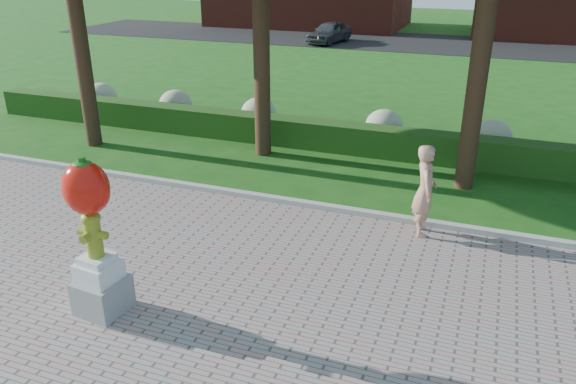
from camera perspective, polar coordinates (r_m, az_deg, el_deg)
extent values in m
plane|color=#184E13|center=(10.24, -5.23, -8.02)|extent=(100.00, 100.00, 0.00)
cube|color=#ADADA5|center=(12.65, 0.57, -1.07)|extent=(40.00, 0.18, 0.15)
cube|color=#1C3F12|center=(16.10, 5.46, 5.56)|extent=(24.00, 0.70, 0.80)
ellipsoid|color=#A0A77F|center=(20.97, -18.47, 9.14)|extent=(1.10, 1.10, 0.99)
ellipsoid|color=#A0A77F|center=(19.26, -11.34, 8.69)|extent=(1.10, 1.10, 0.99)
ellipsoid|color=#A0A77F|center=(17.91, -3.02, 7.99)|extent=(1.10, 1.10, 0.99)
ellipsoid|color=#A0A77F|center=(16.78, 9.71, 6.61)|extent=(1.10, 1.10, 0.99)
ellipsoid|color=#A0A77F|center=(16.52, 19.98, 5.25)|extent=(1.10, 1.10, 0.99)
cube|color=black|center=(36.42, 14.57, 14.41)|extent=(50.00, 8.00, 0.02)
cylinder|color=black|center=(16.94, -20.55, 15.41)|extent=(0.44, 0.44, 6.72)
cylinder|color=black|center=(15.19, -2.73, 14.96)|extent=(0.44, 0.44, 6.16)
cylinder|color=black|center=(13.43, 19.26, 15.01)|extent=(0.44, 0.44, 7.28)
cube|color=gray|center=(9.45, -18.31, -9.89)|extent=(0.77, 0.77, 0.57)
cube|color=silver|center=(9.23, -18.66, -7.59)|extent=(0.62, 0.62, 0.32)
cube|color=silver|center=(9.12, -18.83, -6.43)|extent=(0.50, 0.50, 0.11)
cylinder|color=olive|center=(8.95, -19.14, -4.35)|extent=(0.25, 0.25, 0.63)
ellipsoid|color=olive|center=(8.81, -19.41, -2.53)|extent=(0.29, 0.29, 0.21)
cylinder|color=olive|center=(9.03, -20.09, -3.76)|extent=(0.14, 0.12, 0.12)
cylinder|color=olive|center=(8.81, -18.28, -4.18)|extent=(0.14, 0.12, 0.12)
cylinder|color=olive|center=(8.81, -19.88, -4.43)|extent=(0.14, 0.14, 0.14)
cylinder|color=olive|center=(8.78, -19.49, -2.00)|extent=(0.09, 0.09, 0.06)
ellipsoid|color=red|center=(8.62, -19.84, 0.38)|extent=(0.71, 0.63, 0.82)
ellipsoid|color=red|center=(8.76, -20.85, 0.43)|extent=(0.35, 0.35, 0.52)
ellipsoid|color=red|center=(8.51, -18.76, 0.05)|extent=(0.35, 0.35, 0.52)
cylinder|color=#195713|center=(8.48, -20.21, 2.91)|extent=(0.11, 0.11, 0.14)
ellipsoid|color=#195713|center=(8.49, -20.18, 2.70)|extent=(0.27, 0.27, 0.09)
imported|color=tan|center=(11.34, 13.74, 0.17)|extent=(0.60, 0.77, 1.87)
imported|color=#3B3E43|center=(35.47, 4.23, 15.90)|extent=(2.21, 3.96, 1.27)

